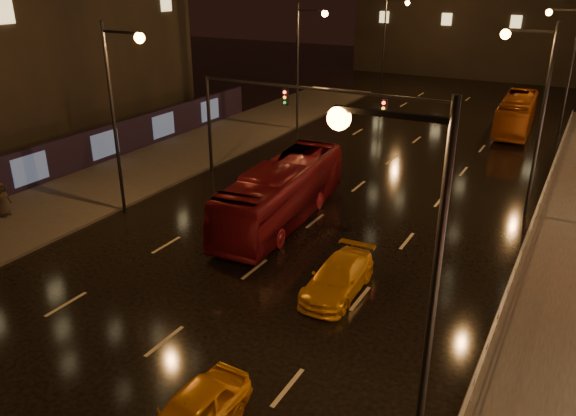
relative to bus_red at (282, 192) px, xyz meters
The scene contains 11 objects.
ground 5.24m from the bus_red, 71.88° to the left, with size 140.00×140.00×0.00m, color black.
sidewalk_left 12.04m from the bus_red, behind, with size 7.00×70.00×0.15m, color #38332D.
hoarding_left 15.98m from the bus_red, 168.28° to the right, with size 0.30×46.00×2.50m, color black.
traffic_signal 6.70m from the bus_red, 126.41° to the left, with size 15.31×0.32×6.20m.
streetlight_right 17.57m from the bus_red, 51.66° to the right, with size 2.64×0.50×10.00m.
railing_right 12.09m from the bus_red, 13.18° to the left, with size 0.05×56.00×1.00m.
bus_red is the anchor object (origin of this frame).
bus_curb 26.57m from the bus_red, 72.89° to the left, with size 2.43×10.40×2.90m, color #99440F.
taxi_near 15.18m from the bus_red, 70.09° to the right, with size 1.65×4.09×1.39m, color #C67712.
taxi_far 7.69m from the bus_red, 43.36° to the right, with size 1.89×4.65×1.35m, color orange.
pedestrian_c 14.77m from the bus_red, 152.13° to the right, with size 0.91×0.59×1.86m, color black.
Camera 1 is at (11.83, -8.35, 12.00)m, focal length 35.00 mm.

